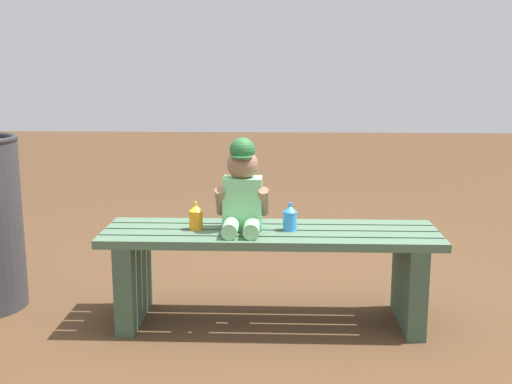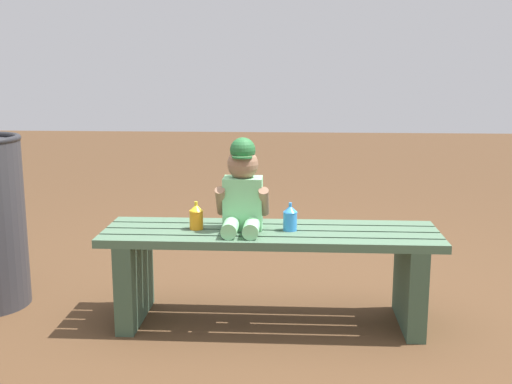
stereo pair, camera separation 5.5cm
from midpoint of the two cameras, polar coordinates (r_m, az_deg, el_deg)
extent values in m
plane|color=#4C331E|center=(2.95, 1.83, -11.41)|extent=(16.00, 16.00, 0.00)
cube|color=#47664C|center=(2.67, 1.79, -4.67)|extent=(1.47, 0.09, 0.04)
cube|color=#47664C|center=(2.77, 1.85, -4.05)|extent=(1.47, 0.09, 0.04)
cube|color=#47664C|center=(2.87, 1.91, -3.48)|extent=(1.47, 0.09, 0.04)
cube|color=#47664C|center=(2.98, 1.96, -2.94)|extent=(1.47, 0.09, 0.04)
cube|color=#3C5641|center=(2.96, -10.22, -7.50)|extent=(0.08, 0.42, 0.39)
cube|color=#3C5641|center=(2.94, 14.05, -7.84)|extent=(0.08, 0.42, 0.39)
cube|color=#7FCC8C|center=(2.82, -0.61, -0.99)|extent=(0.17, 0.12, 0.23)
sphere|color=#8C664C|center=(2.79, -0.62, 2.49)|extent=(0.14, 0.14, 0.14)
cylinder|color=#266633|center=(2.74, -0.67, 3.14)|extent=(0.09, 0.09, 0.01)
sphere|color=#266633|center=(2.78, -0.62, 3.73)|extent=(0.11, 0.11, 0.11)
cylinder|color=#85D693|center=(2.72, -1.72, -3.18)|extent=(0.07, 0.16, 0.07)
cylinder|color=#85D693|center=(2.72, 0.17, -3.21)|extent=(0.07, 0.16, 0.07)
cylinder|color=#8C664C|center=(2.79, -2.57, -0.81)|extent=(0.04, 0.12, 0.14)
cylinder|color=#8C664C|center=(2.78, 1.28, -0.86)|extent=(0.04, 0.12, 0.14)
cylinder|color=orange|center=(2.83, -4.77, -2.47)|extent=(0.06, 0.06, 0.09)
cone|color=yellow|center=(2.82, -4.79, -1.40)|extent=(0.06, 0.06, 0.03)
cylinder|color=yellow|center=(2.82, -4.80, -1.04)|extent=(0.01, 0.01, 0.02)
cylinder|color=#338CE5|center=(2.80, 3.61, -2.59)|extent=(0.06, 0.06, 0.09)
cone|color=#338CE5|center=(2.79, 3.63, -1.51)|extent=(0.06, 0.06, 0.03)
cylinder|color=#338CE5|center=(2.79, 3.63, -1.15)|extent=(0.01, 0.01, 0.02)
camera|label=1|loc=(0.03, -89.42, 0.12)|focal=44.99mm
camera|label=2|loc=(0.03, 90.58, -0.12)|focal=44.99mm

